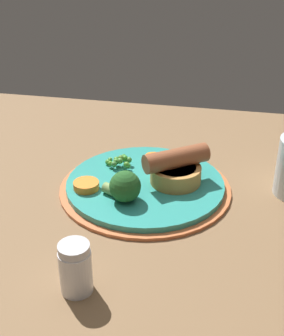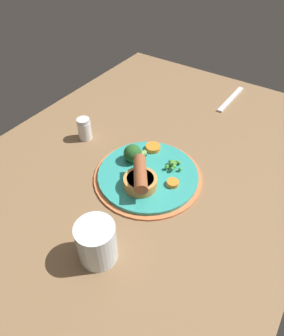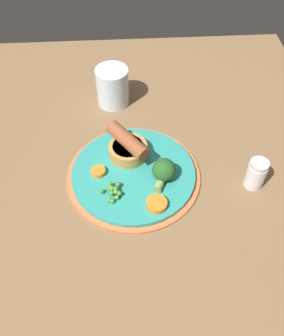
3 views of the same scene
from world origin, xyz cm
name	(u,v)px [view 3 (image 3 of 3)]	position (x,y,z in cm)	size (l,w,h in cm)	color
dining_table	(155,200)	(0.00, 0.00, 1.50)	(110.00, 80.00, 3.00)	brown
dinner_plate	(134,174)	(-4.85, -3.79, 3.57)	(26.37, 26.37, 1.40)	#CC6B3D
sausage_pudding	(128,147)	(-9.40, -4.62, 6.72)	(9.94, 8.36, 5.58)	#BC8442
pea_pile	(113,190)	(0.16, -7.77, 5.41)	(4.51, 4.13, 1.92)	#37892F
broccoli_floret_near	(164,171)	(-2.92, 1.86, 6.58)	(6.08, 4.60, 4.54)	#235623
carrot_slice_0	(157,204)	(3.39, -0.01, 4.97)	(3.86, 3.86, 1.13)	orange
carrot_slice_1	(98,172)	(-4.87, -10.60, 4.94)	(2.78, 2.78, 1.08)	orange
drinking_glass	(113,87)	(-27.84, -7.42, 7.46)	(7.44, 7.44, 8.92)	silver
salt_shaker	(256,174)	(-1.52, 19.26, 6.12)	(3.71, 3.71, 6.32)	silver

